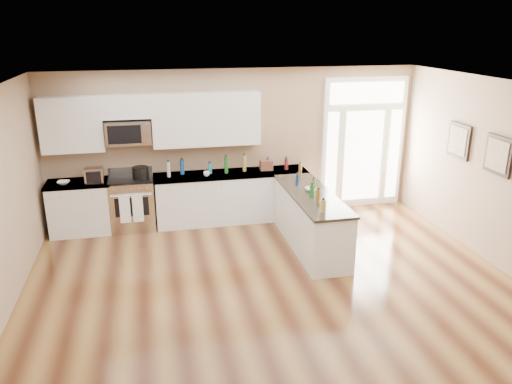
# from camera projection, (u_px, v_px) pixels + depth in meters

# --- Properties ---
(ground) EXTENTS (8.00, 8.00, 0.00)m
(ground) POSITION_uv_depth(u_px,v_px,m) (295.00, 327.00, 6.15)
(ground) COLOR #452413
(room_shell) EXTENTS (8.00, 8.00, 8.00)m
(room_shell) POSITION_uv_depth(u_px,v_px,m) (298.00, 197.00, 5.61)
(room_shell) COLOR #9C8063
(room_shell) RESTS_ON ground
(back_cabinet_left) EXTENTS (1.10, 0.66, 0.94)m
(back_cabinet_left) POSITION_uv_depth(u_px,v_px,m) (81.00, 209.00, 8.85)
(back_cabinet_left) COLOR silver
(back_cabinet_left) RESTS_ON ground
(back_cabinet_right) EXTENTS (2.85, 0.66, 0.94)m
(back_cabinet_right) POSITION_uv_depth(u_px,v_px,m) (232.00, 198.00, 9.40)
(back_cabinet_right) COLOR silver
(back_cabinet_right) RESTS_ON ground
(peninsula_cabinet) EXTENTS (0.69, 2.32, 0.94)m
(peninsula_cabinet) POSITION_uv_depth(u_px,v_px,m) (311.00, 222.00, 8.27)
(peninsula_cabinet) COLOR silver
(peninsula_cabinet) RESTS_ON ground
(upper_cabinet_left) EXTENTS (1.04, 0.33, 0.95)m
(upper_cabinet_left) POSITION_uv_depth(u_px,v_px,m) (72.00, 125.00, 8.51)
(upper_cabinet_left) COLOR silver
(upper_cabinet_left) RESTS_ON room_shell
(upper_cabinet_right) EXTENTS (1.94, 0.33, 0.95)m
(upper_cabinet_right) POSITION_uv_depth(u_px,v_px,m) (206.00, 119.00, 8.97)
(upper_cabinet_right) COLOR silver
(upper_cabinet_right) RESTS_ON room_shell
(upper_cabinet_short) EXTENTS (0.82, 0.33, 0.40)m
(upper_cabinet_short) POSITION_uv_depth(u_px,v_px,m) (126.00, 107.00, 8.61)
(upper_cabinet_short) COLOR silver
(upper_cabinet_short) RESTS_ON room_shell
(microwave) EXTENTS (0.78, 0.41, 0.42)m
(microwave) POSITION_uv_depth(u_px,v_px,m) (128.00, 132.00, 8.71)
(microwave) COLOR silver
(microwave) RESTS_ON room_shell
(entry_door) EXTENTS (1.70, 0.10, 2.60)m
(entry_door) POSITION_uv_depth(u_px,v_px,m) (363.00, 143.00, 9.91)
(entry_door) COLOR white
(entry_door) RESTS_ON ground
(wall_art_near) EXTENTS (0.05, 0.58, 0.58)m
(wall_art_near) POSITION_uv_depth(u_px,v_px,m) (459.00, 141.00, 8.34)
(wall_art_near) COLOR black
(wall_art_near) RESTS_ON room_shell
(wall_art_far) EXTENTS (0.05, 0.58, 0.58)m
(wall_art_far) POSITION_uv_depth(u_px,v_px,m) (498.00, 155.00, 7.42)
(wall_art_far) COLOR black
(wall_art_far) RESTS_ON room_shell
(kitchen_range) EXTENTS (0.78, 0.69, 1.08)m
(kitchen_range) POSITION_uv_depth(u_px,v_px,m) (132.00, 203.00, 9.02)
(kitchen_range) COLOR silver
(kitchen_range) RESTS_ON ground
(stockpot) EXTENTS (0.36, 0.36, 0.22)m
(stockpot) POSITION_uv_depth(u_px,v_px,m) (141.00, 172.00, 8.85)
(stockpot) COLOR black
(stockpot) RESTS_ON kitchen_range
(toaster_oven) EXTENTS (0.31, 0.25, 0.27)m
(toaster_oven) POSITION_uv_depth(u_px,v_px,m) (94.00, 175.00, 8.61)
(toaster_oven) COLOR silver
(toaster_oven) RESTS_ON back_cabinet_left
(cardboard_box) EXTENTS (0.23, 0.17, 0.19)m
(cardboard_box) POSITION_uv_depth(u_px,v_px,m) (266.00, 165.00, 9.39)
(cardboard_box) COLOR brown
(cardboard_box) RESTS_ON back_cabinet_right
(bowl_left) EXTENTS (0.23, 0.23, 0.05)m
(bowl_left) POSITION_uv_depth(u_px,v_px,m) (64.00, 183.00, 8.57)
(bowl_left) COLOR white
(bowl_left) RESTS_ON back_cabinet_left
(bowl_peninsula) EXTENTS (0.24, 0.24, 0.06)m
(bowl_peninsula) POSITION_uv_depth(u_px,v_px,m) (311.00, 189.00, 8.23)
(bowl_peninsula) COLOR white
(bowl_peninsula) RESTS_ON peninsula_cabinet
(cup_counter) EXTENTS (0.14, 0.14, 0.09)m
(cup_counter) POSITION_uv_depth(u_px,v_px,m) (206.00, 174.00, 9.02)
(cup_counter) COLOR white
(cup_counter) RESTS_ON back_cabinet_right
(counter_bottles) EXTENTS (2.36, 2.47, 0.31)m
(counter_bottles) POSITION_uv_depth(u_px,v_px,m) (255.00, 174.00, 8.72)
(counter_bottles) COLOR #19591E
(counter_bottles) RESTS_ON back_cabinet_right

